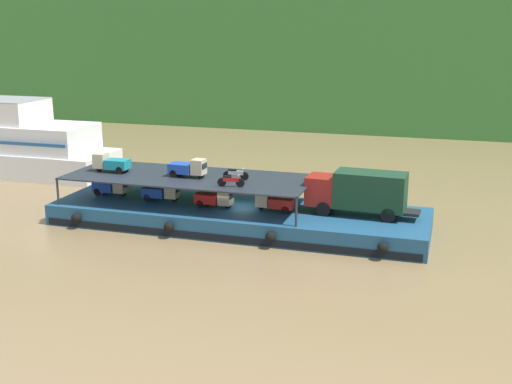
# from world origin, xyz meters

# --- Properties ---
(ground_plane) EXTENTS (400.00, 400.00, 0.00)m
(ground_plane) POSITION_xyz_m (0.00, 0.00, 0.00)
(ground_plane) COLOR olive
(cargo_barge) EXTENTS (27.31, 8.30, 1.50)m
(cargo_barge) POSITION_xyz_m (0.00, -0.03, 0.75)
(cargo_barge) COLOR navy
(cargo_barge) RESTS_ON ground
(covered_lorry) EXTENTS (7.93, 2.58, 3.10)m
(covered_lorry) POSITION_xyz_m (8.67, 0.39, 3.19)
(covered_lorry) COLOR maroon
(covered_lorry) RESTS_ON cargo_barge
(cargo_rack) EXTENTS (18.11, 6.93, 2.00)m
(cargo_rack) POSITION_xyz_m (-3.80, 0.00, 3.43)
(cargo_rack) COLOR #232833
(cargo_rack) RESTS_ON cargo_barge
(mini_truck_lower_stern) EXTENTS (2.79, 1.29, 1.38)m
(mini_truck_lower_stern) POSITION_xyz_m (-10.44, 0.29, 2.19)
(mini_truck_lower_stern) COLOR #1E47B7
(mini_truck_lower_stern) RESTS_ON cargo_barge
(mini_truck_lower_aft) EXTENTS (2.79, 1.28, 1.38)m
(mini_truck_lower_aft) POSITION_xyz_m (-6.01, -0.08, 2.19)
(mini_truck_lower_aft) COLOR #1E47B7
(mini_truck_lower_aft) RESTS_ON cargo_barge
(mini_truck_lower_mid) EXTENTS (2.79, 1.29, 1.38)m
(mini_truck_lower_mid) POSITION_xyz_m (-1.55, -0.58, 2.19)
(mini_truck_lower_mid) COLOR red
(mini_truck_lower_mid) RESTS_ON cargo_barge
(mini_truck_lower_fore) EXTENTS (2.76, 1.24, 1.38)m
(mini_truck_lower_fore) POSITION_xyz_m (2.82, -0.26, 2.19)
(mini_truck_lower_fore) COLOR red
(mini_truck_lower_fore) RESTS_ON cargo_barge
(mini_truck_upper_stern) EXTENTS (2.77, 1.25, 1.38)m
(mini_truck_upper_stern) POSITION_xyz_m (-10.01, -0.38, 4.19)
(mini_truck_upper_stern) COLOR teal
(mini_truck_upper_stern) RESTS_ON cargo_rack
(mini_truck_upper_mid) EXTENTS (2.79, 1.30, 1.38)m
(mini_truck_upper_mid) POSITION_xyz_m (-3.73, -0.23, 4.19)
(mini_truck_upper_mid) COLOR #1E47B7
(mini_truck_upper_mid) RESTS_ON cargo_rack
(motorcycle_upper_port) EXTENTS (1.90, 0.55, 0.87)m
(motorcycle_upper_port) POSITION_xyz_m (0.19, -2.08, 3.93)
(motorcycle_upper_port) COLOR black
(motorcycle_upper_port) RESTS_ON cargo_rack
(motorcycle_upper_centre) EXTENTS (1.90, 0.55, 0.87)m
(motorcycle_upper_centre) POSITION_xyz_m (-0.17, -0.00, 3.93)
(motorcycle_upper_centre) COLOR black
(motorcycle_upper_centre) RESTS_ON cargo_rack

